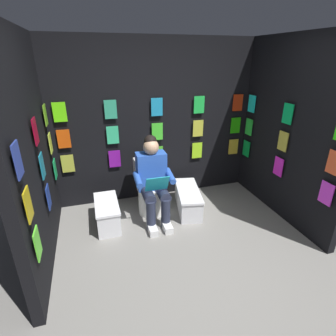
# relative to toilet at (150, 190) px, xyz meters

# --- Properties ---
(ground_plane) EXTENTS (30.00, 30.00, 0.00)m
(ground_plane) POSITION_rel_toilet_xyz_m (-0.23, 1.56, -0.33)
(ground_plane) COLOR gray
(display_wall_back) EXTENTS (3.16, 0.14, 2.42)m
(display_wall_back) POSITION_rel_toilet_xyz_m (-0.23, -0.50, 0.88)
(display_wall_back) COLOR black
(display_wall_back) RESTS_ON ground
(display_wall_left) EXTENTS (0.14, 2.01, 2.42)m
(display_wall_left) POSITION_rel_toilet_xyz_m (-1.81, 0.56, 0.88)
(display_wall_left) COLOR black
(display_wall_left) RESTS_ON ground
(display_wall_right) EXTENTS (0.14, 2.01, 2.42)m
(display_wall_right) POSITION_rel_toilet_xyz_m (1.35, 0.56, 0.88)
(display_wall_right) COLOR black
(display_wall_right) RESTS_ON ground
(toilet) EXTENTS (0.41, 0.56, 0.77)m
(toilet) POSITION_rel_toilet_xyz_m (0.00, 0.00, 0.00)
(toilet) COLOR white
(toilet) RESTS_ON ground
(person_reading) EXTENTS (0.53, 0.68, 1.19)m
(person_reading) POSITION_rel_toilet_xyz_m (0.00, 0.23, 0.27)
(person_reading) COLOR blue
(person_reading) RESTS_ON ground
(comic_longbox_near) EXTENTS (0.31, 0.67, 0.34)m
(comic_longbox_near) POSITION_rel_toilet_xyz_m (0.65, 0.20, -0.16)
(comic_longbox_near) COLOR silver
(comic_longbox_near) RESTS_ON ground
(comic_longbox_far) EXTENTS (0.47, 0.86, 0.33)m
(comic_longbox_far) POSITION_rel_toilet_xyz_m (-0.54, 0.16, -0.16)
(comic_longbox_far) COLOR silver
(comic_longbox_far) RESTS_ON ground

